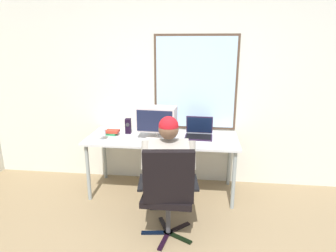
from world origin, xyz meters
The scene contains 9 objects.
wall_rear centered at (0.01, 2.15, 1.41)m, with size 5.56×0.08×2.81m.
desk centered at (-0.21, 1.72, 0.69)m, with size 1.86×0.74×0.75m.
office_chair centered at (-0.01, 0.75, 0.56)m, with size 0.61×0.55×0.99m.
person_seated centered at (-0.04, 1.02, 0.64)m, with size 0.57×0.84×1.22m.
crt_monitor centered at (-0.27, 1.71, 0.98)m, with size 0.49×0.28×0.39m.
laptop centered at (0.25, 1.81, 0.81)m, with size 0.34×0.32×0.24m.
wine_glass centered at (-0.91, 1.54, 0.84)m, with size 0.09×0.09×0.14m.
desk_speaker centered at (-0.67, 1.84, 0.84)m, with size 0.08×0.09×0.19m.
book_stack centered at (-0.85, 1.74, 0.78)m, with size 0.17×0.13×0.06m.
Camera 1 is at (0.27, -1.69, 1.86)m, focal length 31.07 mm.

